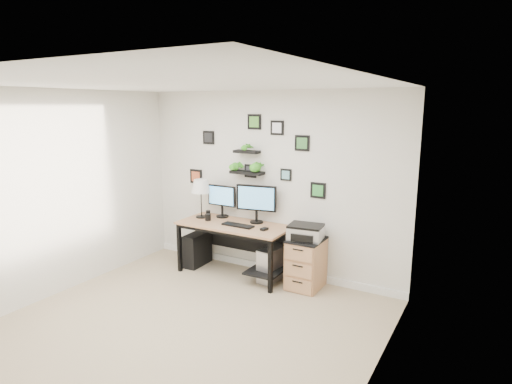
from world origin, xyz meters
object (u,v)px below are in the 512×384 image
Objects in this scene: monitor_right at (256,201)px; pc_tower_grey at (272,264)px; printer at (306,232)px; file_cabinet at (306,263)px; desk at (237,232)px; table_lamp at (201,187)px; monitor_left at (222,199)px; mug at (208,217)px; pc_tower_black at (197,249)px.

monitor_right is 1.18× the size of pc_tower_grey.
file_cabinet is at bearing 57.66° from printer.
printer is (1.03, 0.04, 0.14)m from desk.
printer is at bearing 0.17° from pc_tower_grey.
table_lamp is at bearing -179.56° from printer.
monitor_left reaches higher than mug.
mug reaches higher than pc_tower_black.
desk is at bearing -176.79° from file_cabinet.
pc_tower_black is 1.05× the size of printer.
desk is at bearing -26.70° from monitor_left.
pc_tower_black is at bearing 179.74° from desk.
printer is at bearing -8.93° from monitor_right.
monitor_left is 0.98× the size of pc_tower_black.
monitor_right is (0.22, 0.17, 0.45)m from desk.
file_cabinet is (0.82, -0.11, -0.74)m from monitor_right.
desk is 3.31× the size of monitor_left.
printer is (1.68, 0.01, -0.44)m from table_lamp.
monitor_left reaches higher than pc_tower_black.
monitor_left is at bearing 75.25° from mug.
mug is 0.62m from pc_tower_black.
desk is 2.39× the size of file_cabinet.
monitor_left is at bearing 27.41° from pc_tower_black.
monitor_right is 1.11m from file_cabinet.
pc_tower_grey is at bearing -178.28° from file_cabinet.
desk is at bearing -177.52° from printer.
monitor_left is at bearing 177.84° from monitor_right.
pc_tower_grey is (1.19, 0.01, -0.98)m from table_lamp.
monitor_left is at bearing 153.30° from desk.
desk is 0.49m from mug.
monitor_right is at bearing 158.15° from pc_tower_grey.
table_lamp is (-0.26, -0.16, 0.18)m from monitor_left.
monitor_left reaches higher than pc_tower_grey.
mug is at bearing -175.66° from printer.
table_lamp reaches higher than pc_tower_grey.
pc_tower_black is 1.77m from file_cabinet.
pc_tower_grey is at bearing -179.83° from printer.
printer is (1.49, 0.11, -0.03)m from mug.
monitor_right is 0.91m from pc_tower_grey.
mug is (0.19, -0.10, -0.41)m from table_lamp.
table_lamp is 0.97m from pc_tower_black.
pc_tower_black is (-0.34, -0.19, -0.79)m from monitor_left.
monitor_left is 5.00× the size of mug.
monitor_right reaches higher than pc_tower_grey.
file_cabinet is at bearing 1.72° from pc_tower_grey.
table_lamp reaches higher than monitor_left.
monitor_right is at bearing 38.69° from desk.
mug is at bearing -173.62° from pc_tower_grey.
table_lamp reaches higher than mug.
pc_tower_black is (-0.27, 0.07, -0.55)m from mug.
pc_tower_black is at bearing 165.12° from mug.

